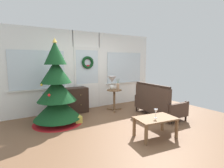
% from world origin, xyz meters
% --- Properties ---
extents(ground_plane, '(6.76, 6.76, 0.00)m').
position_xyz_m(ground_plane, '(0.00, 0.00, 0.00)').
color(ground_plane, brown).
extents(back_wall_with_door, '(5.20, 0.19, 2.55)m').
position_xyz_m(back_wall_with_door, '(0.00, 2.08, 1.28)').
color(back_wall_with_door, white).
rests_on(back_wall_with_door, ground).
extents(christmas_tree, '(1.25, 1.25, 2.17)m').
position_xyz_m(christmas_tree, '(-1.24, 1.13, 0.79)').
color(christmas_tree, '#4C331E').
rests_on(christmas_tree, ground).
extents(dresser_cabinet, '(0.90, 0.45, 0.78)m').
position_xyz_m(dresser_cabinet, '(-0.61, 1.79, 0.39)').
color(dresser_cabinet, black).
rests_on(dresser_cabinet, ground).
extents(settee_sofa, '(0.77, 1.53, 0.96)m').
position_xyz_m(settee_sofa, '(1.36, 0.21, 0.38)').
color(settee_sofa, black).
rests_on(settee_sofa, ground).
extents(side_table, '(0.50, 0.48, 0.68)m').
position_xyz_m(side_table, '(0.62, 1.34, 0.49)').
color(side_table, brown).
rests_on(side_table, ground).
extents(table_lamp, '(0.28, 0.28, 0.44)m').
position_xyz_m(table_lamp, '(0.56, 1.38, 0.97)').
color(table_lamp, silver).
rests_on(table_lamp, side_table).
extents(flower_vase, '(0.11, 0.10, 0.35)m').
position_xyz_m(flower_vase, '(0.72, 1.28, 0.80)').
color(flower_vase, tan).
rests_on(flower_vase, side_table).
extents(coffee_table, '(0.90, 0.63, 0.42)m').
position_xyz_m(coffee_table, '(0.30, -0.79, 0.36)').
color(coffee_table, brown).
rests_on(coffee_table, ground).
extents(wine_glass, '(0.08, 0.08, 0.20)m').
position_xyz_m(wine_glass, '(0.28, -0.82, 0.57)').
color(wine_glass, silver).
rests_on(wine_glass, coffee_table).
extents(gift_box, '(0.18, 0.16, 0.18)m').
position_xyz_m(gift_box, '(-0.80, 0.86, 0.09)').
color(gift_box, '#D8C64C').
rests_on(gift_box, ground).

